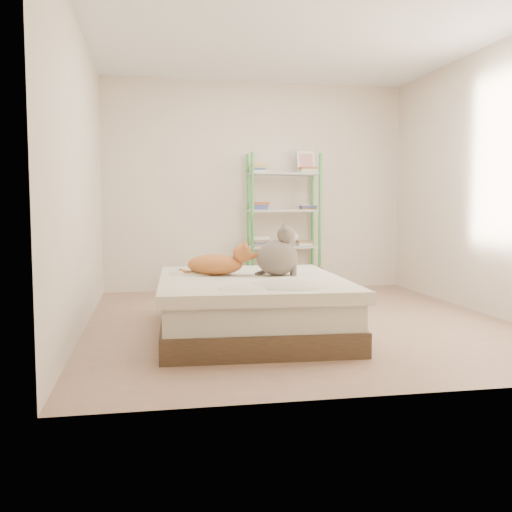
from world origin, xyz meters
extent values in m
cube|color=tan|center=(0.00, 0.00, 0.00)|extent=(3.80, 4.20, 0.01)
cube|color=white|center=(0.00, 0.00, 2.60)|extent=(3.80, 4.20, 0.01)
cube|color=beige|center=(0.00, 2.10, 1.30)|extent=(3.80, 0.01, 2.60)
cube|color=beige|center=(0.00, -2.10, 1.30)|extent=(3.80, 0.01, 2.60)
cube|color=beige|center=(-1.90, 0.00, 1.30)|extent=(0.01, 4.20, 2.60)
cube|color=beige|center=(1.90, 0.00, 1.30)|extent=(0.01, 4.20, 2.60)
cube|color=brown|center=(-0.52, -0.43, 0.09)|extent=(1.53, 1.88, 0.18)
cube|color=beige|center=(-0.52, -0.43, 0.28)|extent=(1.49, 1.82, 0.20)
cube|color=beige|center=(-0.52, -0.43, 0.43)|extent=(1.56, 1.91, 0.09)
cylinder|color=green|center=(-0.12, 1.72, 0.85)|extent=(0.04, 0.04, 1.70)
cylinder|color=green|center=(-0.12, 2.04, 0.85)|extent=(0.04, 0.04, 1.70)
cylinder|color=green|center=(0.72, 1.72, 0.85)|extent=(0.04, 0.04, 1.70)
cylinder|color=green|center=(0.72, 2.04, 0.85)|extent=(0.04, 0.04, 1.70)
cube|color=silver|center=(0.30, 1.88, 0.10)|extent=(0.86, 0.34, 0.02)
cube|color=silver|center=(0.30, 1.88, 0.55)|extent=(0.86, 0.34, 0.02)
cube|color=silver|center=(0.30, 1.88, 1.00)|extent=(0.86, 0.34, 0.02)
cube|color=silver|center=(0.30, 1.88, 1.45)|extent=(0.86, 0.34, 0.02)
cube|color=#B7502D|center=(0.30, 1.88, 0.16)|extent=(0.20, 0.16, 0.09)
cube|color=#B7502D|center=(0.00, 1.88, 0.61)|extent=(0.20, 0.16, 0.09)
cube|color=#B7502D|center=(0.60, 1.88, 0.61)|extent=(0.20, 0.16, 0.09)
cube|color=#B7502D|center=(0.00, 1.88, 1.06)|extent=(0.20, 0.16, 0.09)
cube|color=#B7502D|center=(0.60, 1.88, 1.06)|extent=(0.20, 0.16, 0.09)
cube|color=#B7502D|center=(0.00, 1.88, 1.51)|extent=(0.20, 0.16, 0.09)
cube|color=#B7502D|center=(0.60, 1.88, 1.51)|extent=(0.20, 0.16, 0.09)
cube|color=white|center=(0.60, 1.93, 1.60)|extent=(0.22, 0.10, 0.27)
cube|color=#D63948|center=(0.60, 1.92, 1.60)|extent=(0.17, 0.07, 0.21)
cube|color=tan|center=(0.20, 1.04, 0.18)|extent=(0.55, 0.46, 0.35)
cube|color=#5D2A8B|center=(0.18, 0.83, 0.17)|extent=(0.30, 0.04, 0.08)
cube|color=tan|center=(0.20, 0.84, 0.35)|extent=(0.52, 0.21, 0.11)
cube|color=white|center=(-0.74, 1.85, 0.17)|extent=(0.36, 0.34, 0.34)
cube|color=white|center=(-0.74, 1.85, 0.35)|extent=(0.40, 0.38, 0.03)
camera|label=1|loc=(-1.33, -5.01, 1.05)|focal=40.00mm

